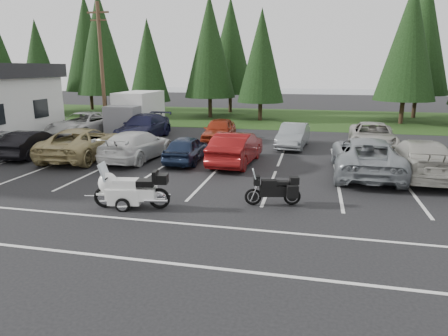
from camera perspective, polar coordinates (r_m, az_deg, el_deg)
ground at (r=15.82m, az=-5.49°, el=-2.96°), size 120.00×120.00×0.00m
grass_strip at (r=38.92m, az=5.64°, el=7.24°), size 80.00×16.00×0.01m
lake_water at (r=69.50m, az=12.27°, el=10.00°), size 70.00×50.00×0.02m
utility_pole at (r=30.22m, az=-17.06°, el=13.66°), size 1.60×0.26×9.00m
box_truck at (r=29.91m, az=-12.77°, el=7.68°), size 2.40×5.60×2.90m
stall_markings at (r=17.65m, az=-3.48°, el=-1.09°), size 32.00×16.00×0.01m
conifer_1 at (r=44.52m, az=-25.02°, el=13.84°), size 3.96×3.96×9.22m
conifer_2 at (r=42.63m, az=-17.20°, el=16.66°), size 5.10×5.10×11.89m
conifer_3 at (r=38.89m, az=-10.77°, el=14.84°), size 3.87×3.87×9.02m
conifer_4 at (r=38.56m, az=-2.06°, el=16.95°), size 4.80×4.80×11.17m
conifer_5 at (r=36.28m, az=5.36°, el=15.66°), size 4.14×4.14×9.63m
conifer_6 at (r=37.21m, az=24.94°, el=16.09°), size 4.93×4.93×11.48m
conifer_back_a at (r=48.28m, az=-18.97°, el=16.45°), size 5.28×5.28×12.30m
conifer_back_b at (r=42.81m, az=0.93°, el=17.00°), size 4.97×4.97×11.58m
conifer_back_c at (r=42.26m, az=26.49°, el=16.61°), size 5.50×5.50×12.81m
car_near_0 at (r=24.94m, az=-29.26°, el=3.27°), size 1.85×4.21×1.41m
car_near_1 at (r=23.73m, az=-25.70°, el=3.19°), size 1.73×4.32×1.40m
car_near_2 at (r=22.24m, az=-19.53°, el=3.40°), size 3.11×5.96×1.60m
car_near_3 at (r=21.08m, az=-12.29°, el=3.20°), size 2.55×5.34×1.50m
car_near_4 at (r=20.17m, az=-5.35°, el=2.76°), size 1.68×3.99×1.35m
car_near_5 at (r=19.65m, az=1.75°, el=2.87°), size 2.03×4.94×1.59m
car_near_6 at (r=18.71m, az=19.61°, el=1.61°), size 2.86×6.07×1.68m
car_near_7 at (r=19.23m, az=26.15°, el=1.25°), size 2.40×5.72×1.65m
car_far_0 at (r=29.25m, az=-19.42°, el=5.86°), size 3.18×6.14×1.66m
car_far_1 at (r=27.10m, az=-11.43°, el=5.75°), size 2.31×5.61×1.62m
car_far_2 at (r=25.47m, az=-0.67°, el=5.38°), size 2.05×4.53×1.51m
car_far_3 at (r=24.20m, az=9.87°, el=4.57°), size 1.89×4.37×1.40m
car_far_4 at (r=24.85m, az=20.45°, el=4.28°), size 2.79×5.58×1.52m
touring_motorcycle at (r=13.73m, az=-13.14°, el=-2.47°), size 2.99×1.35×1.59m
cargo_trailer at (r=13.98m, az=-13.86°, el=-4.08°), size 1.70×1.14×0.72m
adventure_motorcycle at (r=13.83m, az=7.01°, el=-2.70°), size 2.26×1.23×1.31m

